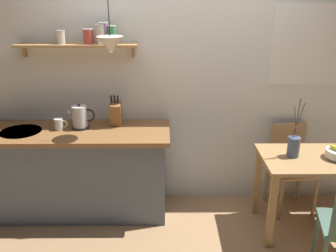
# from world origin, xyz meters

# --- Properties ---
(ground_plane) EXTENTS (14.00, 14.00, 0.00)m
(ground_plane) POSITION_xyz_m (0.00, 0.00, 0.00)
(ground_plane) COLOR #A87F56
(back_wall) EXTENTS (6.80, 0.11, 2.70)m
(back_wall) POSITION_xyz_m (0.21, 0.65, 1.35)
(back_wall) COLOR white
(back_wall) RESTS_ON ground_plane
(kitchen_counter) EXTENTS (1.83, 0.63, 0.89)m
(kitchen_counter) POSITION_xyz_m (-1.00, 0.32, 0.45)
(kitchen_counter) COLOR slate
(kitchen_counter) RESTS_ON ground_plane
(wall_shelf) EXTENTS (1.11, 0.20, 0.32)m
(wall_shelf) POSITION_xyz_m (-0.82, 0.49, 1.70)
(wall_shelf) COLOR tan
(dining_table) EXTENTS (0.97, 0.62, 0.74)m
(dining_table) POSITION_xyz_m (1.21, 0.02, 0.61)
(dining_table) COLOR tan
(dining_table) RESTS_ON ground_plane
(dining_chair_far) EXTENTS (0.47, 0.45, 0.87)m
(dining_chair_far) POSITION_xyz_m (1.13, 0.41, 0.50)
(dining_chair_far) COLOR tan
(dining_chair_far) RESTS_ON ground_plane
(twig_vase) EXTENTS (0.11, 0.11, 0.54)m
(twig_vase) POSITION_xyz_m (1.00, 0.05, 0.84)
(twig_vase) COLOR #475675
(twig_vase) RESTS_ON dining_table
(electric_kettle) EXTENTS (0.25, 0.16, 0.24)m
(electric_kettle) POSITION_xyz_m (-0.92, 0.36, 1.00)
(electric_kettle) COLOR black
(electric_kettle) RESTS_ON kitchen_counter
(knife_block) EXTENTS (0.11, 0.17, 0.31)m
(knife_block) POSITION_xyz_m (-0.60, 0.43, 1.01)
(knife_block) COLOR brown
(knife_block) RESTS_ON kitchen_counter
(coffee_mug_by_sink) EXTENTS (0.13, 0.08, 0.11)m
(coffee_mug_by_sink) POSITION_xyz_m (-1.11, 0.32, 0.95)
(coffee_mug_by_sink) COLOR white
(coffee_mug_by_sink) RESTS_ON kitchen_counter
(pendant_lamp) EXTENTS (0.22, 0.22, 0.55)m
(pendant_lamp) POSITION_xyz_m (-0.58, 0.19, 1.70)
(pendant_lamp) COLOR black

